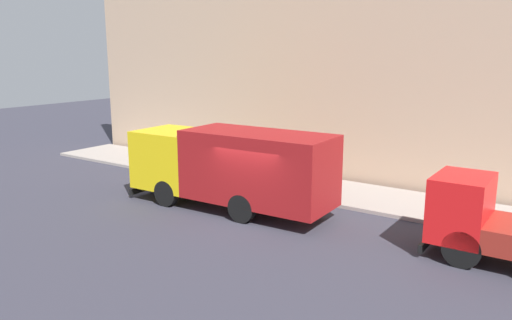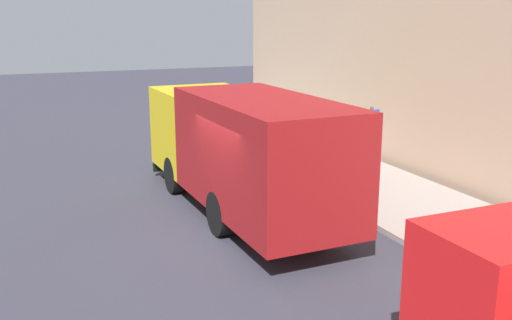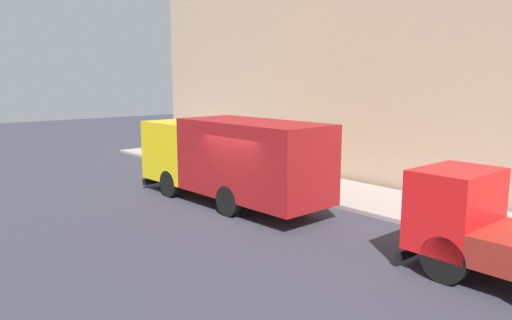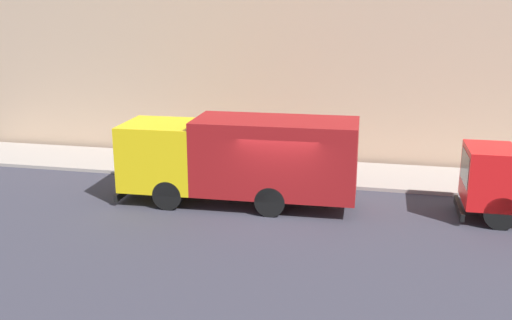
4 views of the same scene
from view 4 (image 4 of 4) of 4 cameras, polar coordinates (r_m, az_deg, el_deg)
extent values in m
plane|color=#353440|center=(18.89, 2.26, -5.23)|extent=(80.00, 80.00, 0.00)
cube|color=#9F948C|center=(23.28, 4.33, -1.13)|extent=(3.40, 30.00, 0.13)
cube|color=tan|center=(24.55, 5.34, 12.54)|extent=(0.50, 30.00, 10.96)
cube|color=yellow|center=(20.09, -9.11, 0.54)|extent=(2.37, 2.55, 2.18)
cube|color=black|center=(20.47, -12.36, 1.41)|extent=(1.93, 0.12, 1.22)
cube|color=maroon|center=(19.11, 1.90, 0.37)|extent=(2.46, 5.34, 2.43)
cube|color=black|center=(20.92, -12.32, -2.76)|extent=(2.21, 0.18, 0.24)
cylinder|color=black|center=(19.33, -8.58, -3.38)|extent=(0.33, 0.98, 0.97)
cylinder|color=black|center=(21.13, -6.81, -1.70)|extent=(0.33, 0.98, 0.97)
cylinder|color=black|center=(18.52, 1.38, -4.05)|extent=(0.33, 0.98, 0.97)
cylinder|color=black|center=(20.40, 2.31, -2.23)|extent=(0.33, 0.98, 0.97)
cube|color=red|center=(19.42, 21.72, -1.41)|extent=(2.02, 1.45, 1.78)
cube|color=black|center=(19.26, 19.73, -0.69)|extent=(1.69, 0.07, 1.00)
cube|color=black|center=(19.63, 19.15, -4.42)|extent=(1.94, 0.13, 0.24)
cylinder|color=black|center=(18.93, 22.72, -4.76)|extent=(0.31, 1.02, 1.02)
cylinder|color=black|center=(20.54, 21.90, -3.16)|extent=(0.31, 1.02, 1.02)
cylinder|color=brown|center=(23.66, -2.50, 0.42)|extent=(0.36, 0.36, 0.87)
cylinder|color=#A4281D|center=(23.47, -2.52, 2.21)|extent=(0.48, 0.48, 0.64)
sphere|color=#8E6145|center=(23.38, -2.53, 3.23)|extent=(0.21, 0.21, 0.21)
cone|color=orange|center=(23.79, -9.86, -0.05)|extent=(0.42, 0.42, 0.59)
cylinder|color=#4C5156|center=(21.78, 3.37, 1.25)|extent=(0.08, 0.08, 2.44)
cube|color=blue|center=(21.57, 3.36, 3.75)|extent=(0.44, 0.03, 0.36)
camera|label=1|loc=(7.51, 67.74, -1.51)|focal=35.47mm
camera|label=2|loc=(15.55, 42.57, 3.89)|focal=40.70mm
camera|label=3|loc=(11.95, 55.74, -2.88)|focal=33.76mm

